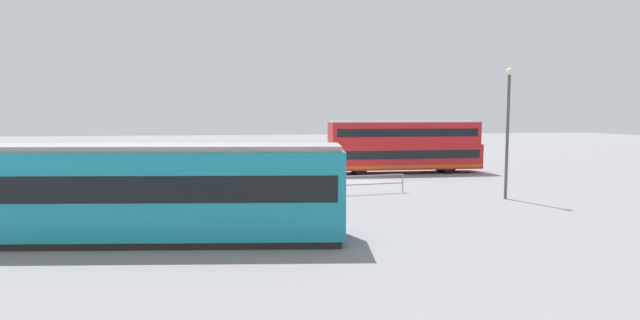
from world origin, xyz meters
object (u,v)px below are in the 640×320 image
Objects in this scene: double_decker_bus at (404,146)px; tram_yellow at (152,191)px; pedestrian_near_railing at (296,175)px; info_sign at (271,167)px; street_lamp at (508,123)px.

double_decker_bus is 0.87× the size of tram_yellow.
info_sign reaches higher than pedestrian_near_railing.
tram_yellow is (15.87, 18.62, -0.26)m from double_decker_bus.
tram_yellow reaches higher than pedestrian_near_railing.
double_decker_bus is 4.88× the size of info_sign.
info_sign is at bearing 42.30° from double_decker_bus.
tram_yellow is at bearing 19.65° from street_lamp.
street_lamp reaches higher than tram_yellow.
double_decker_bus is 1.72× the size of street_lamp.
double_decker_bus reaches higher than tram_yellow.
pedestrian_near_railing is at bearing -120.45° from tram_yellow.
street_lamp is (-1.32, 12.48, 2.00)m from double_decker_bus.
street_lamp reaches higher than pedestrian_near_railing.
pedestrian_near_railing is (9.30, 7.43, -1.13)m from double_decker_bus.
info_sign is 12.79m from street_lamp.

